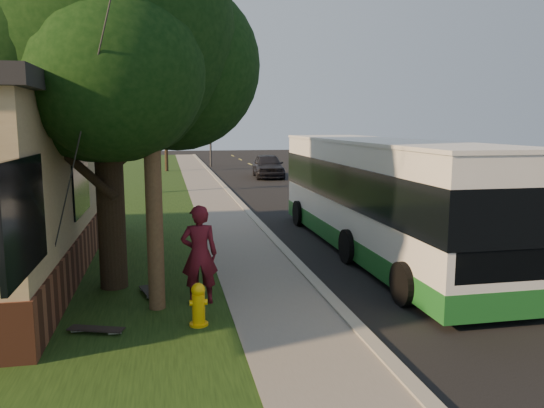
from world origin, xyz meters
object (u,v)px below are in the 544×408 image
at_px(bare_tree_far, 166,144).
at_px(distant_car, 268,166).
at_px(skateboard_main, 148,292).
at_px(skateboard_spare, 96,329).
at_px(bare_tree_near, 156,150).
at_px(utility_pole, 149,55).
at_px(leafy_tree, 105,36).
at_px(transit_bus, 380,193).
at_px(skateboarder, 199,254).
at_px(fire_hydrant, 198,305).
at_px(traffic_signal, 210,127).

xyz_separation_m(bare_tree_far, distant_car, (6.38, -5.25, -1.24)).
height_order(skateboard_main, skateboard_spare, skateboard_spare).
bearing_deg(bare_tree_near, skateboard_spare, -92.44).
xyz_separation_m(utility_pole, bare_tree_near, (-0.19, 17.01, -2.48)).
relative_size(leafy_tree, transit_bus, 0.70).
bearing_deg(skateboarder, leafy_tree, -42.09).
height_order(fire_hydrant, leafy_tree, leafy_tree).
distance_m(transit_bus, skateboard_main, 6.72).
bearing_deg(bare_tree_far, skateboard_main, -91.00).
bearing_deg(skateboard_main, bare_tree_far, 89.00).
distance_m(utility_pole, skateboard_spare, 4.71).
height_order(traffic_signal, skateboarder, traffic_signal).
relative_size(traffic_signal, skateboarder, 2.91).
height_order(leafy_tree, transit_bus, leafy_tree).
height_order(fire_hydrant, transit_bus, transit_bus).
xyz_separation_m(skateboard_main, distant_car, (6.87, 22.89, 0.64)).
xyz_separation_m(leafy_tree, skateboard_spare, (-0.10, -2.67, -5.03)).
height_order(bare_tree_near, skateboard_main, bare_tree_near).
xyz_separation_m(transit_bus, skateboarder, (-5.00, -3.36, -0.60)).
xyz_separation_m(skateboard_spare, distant_car, (7.65, 24.76, 0.63)).
relative_size(leafy_tree, skateboard_spare, 8.31).
relative_size(skateboarder, skateboard_main, 2.29).
relative_size(transit_bus, skateboard_spare, 11.94).
bearing_deg(utility_pole, distant_car, 74.28).
height_order(utility_pole, traffic_signal, utility_pole).
height_order(bare_tree_far, skateboarder, bare_tree_far).
distance_m(bare_tree_far, traffic_signal, 5.44).
distance_m(fire_hydrant, bare_tree_far, 30.04).
bearing_deg(skateboard_main, skateboarder, -35.71).
xyz_separation_m(leafy_tree, bare_tree_near, (0.67, 15.35, -3.02)).
height_order(leafy_tree, bare_tree_near, leafy_tree).
bearing_deg(distant_car, fire_hydrant, -98.87).
distance_m(bare_tree_near, bare_tree_far, 12.01).
relative_size(bare_tree_far, transit_bus, 0.36).
bearing_deg(skateboard_spare, leafy_tree, 87.94).
bearing_deg(skateboard_spare, bare_tree_near, 87.56).
bearing_deg(bare_tree_near, bare_tree_far, 87.61).
distance_m(utility_pole, skateboarder, 3.71).
bearing_deg(transit_bus, bare_tree_far, 102.17).
distance_m(skateboard_main, skateboard_spare, 2.03).
height_order(transit_bus, skateboard_main, transit_bus).
xyz_separation_m(utility_pole, skateboard_spare, (-0.96, -1.01, -4.50)).
relative_size(skateboard_main, skateboard_spare, 0.88).
bearing_deg(fire_hydrant, traffic_signal, 84.79).
bearing_deg(transit_bus, distant_car, 87.51).
xyz_separation_m(leafy_tree, skateboard_main, (0.68, -0.79, -5.04)).
relative_size(fire_hydrant, bare_tree_near, 0.17).
bearing_deg(skateboarder, skateboard_main, -35.72).
distance_m(traffic_signal, skateboard_spare, 34.48).
xyz_separation_m(fire_hydrant, distant_car, (5.98, 24.75, 0.33)).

